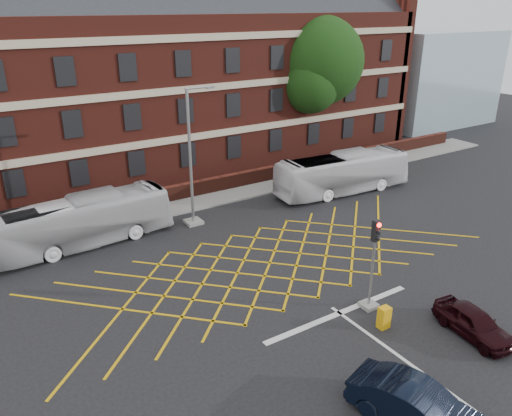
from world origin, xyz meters
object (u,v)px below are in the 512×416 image
bus_right (343,173)px  street_lamp (192,180)px  bus_left (81,222)px  deciduous_tree (319,68)px  car_maroon (474,322)px  utility_cabinet (384,318)px  car_navy (418,407)px  traffic_light_near (372,273)px

bus_right → street_lamp: 11.56m
bus_right → street_lamp: bearing=91.2°
bus_left → deciduous_tree: bearing=-76.0°
bus_left → bus_right: bus_right is taller
deciduous_tree → street_lamp: deciduous_tree is taller
car_maroon → utility_cabinet: bearing=146.0°
car_maroon → car_navy: bearing=-154.0°
bus_left → street_lamp: street_lamp is taller
car_maroon → deciduous_tree: bearing=71.9°
car_navy → car_maroon: size_ratio=1.28×
deciduous_tree → traffic_light_near: deciduous_tree is taller
deciduous_tree → car_maroon: bearing=-115.0°
deciduous_tree → utility_cabinet: (-14.02, -21.96, -7.16)m
bus_left → car_navy: bus_left is taller
car_navy → car_maroon: bearing=1.5°
car_maroon → traffic_light_near: bearing=126.4°
car_navy → traffic_light_near: traffic_light_near is taller
traffic_light_near → bus_left: bearing=124.4°
car_navy → street_lamp: size_ratio=0.54×
car_navy → deciduous_tree: 32.08m
utility_cabinet → car_navy: bearing=-124.8°
bus_right → utility_cabinet: bearing=149.5°
street_lamp → car_maroon: bearing=-74.3°
car_navy → traffic_light_near: (3.58, 5.78, 1.02)m
bus_left → traffic_light_near: bearing=-149.3°
deciduous_tree → street_lamp: bearing=-153.7°
bus_right → car_navy: 21.67m
car_maroon → street_lamp: bearing=112.6°
bus_right → deciduous_tree: (4.50, 8.63, 6.21)m
car_navy → street_lamp: 18.57m
car_maroon → street_lamp: (-4.63, 16.43, 2.21)m
car_maroon → deciduous_tree: size_ratio=0.30×
bus_right → deciduous_tree: size_ratio=0.87×
deciduous_tree → utility_cabinet: bearing=-122.6°
car_maroon → street_lamp: size_ratio=0.43×
deciduous_tree → utility_cabinet: 27.02m
street_lamp → car_navy: bearing=-93.4°
utility_cabinet → car_maroon: bearing=-40.9°
car_maroon → utility_cabinet: (-2.71, 2.34, -0.12)m
utility_cabinet → deciduous_tree: bearing=57.4°
bus_left → bus_right: (18.07, -1.43, 0.02)m
street_lamp → deciduous_tree: bearing=26.3°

